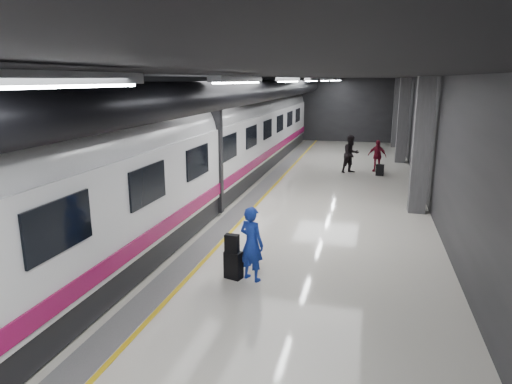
# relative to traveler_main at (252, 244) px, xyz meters

# --- Properties ---
(ground) EXTENTS (40.00, 40.00, 0.00)m
(ground) POSITION_rel_traveler_main_xyz_m (-0.47, 4.64, -0.85)
(ground) COLOR beige
(ground) RESTS_ON ground
(platform_hall) EXTENTS (10.02, 40.02, 4.51)m
(platform_hall) POSITION_rel_traveler_main_xyz_m (-0.76, 5.60, 2.68)
(platform_hall) COLOR black
(platform_hall) RESTS_ON ground
(train) EXTENTS (3.05, 38.00, 4.05)m
(train) POSITION_rel_traveler_main_xyz_m (-3.72, 4.64, 1.22)
(train) COLOR black
(train) RESTS_ON ground
(traveler_main) EXTENTS (0.74, 0.63, 1.71)m
(traveler_main) POSITION_rel_traveler_main_xyz_m (0.00, 0.00, 0.00)
(traveler_main) COLOR #1A2FC5
(traveler_main) RESTS_ON ground
(suitcase_main) EXTENTS (0.44, 0.35, 0.63)m
(suitcase_main) POSITION_rel_traveler_main_xyz_m (-0.42, -0.03, -0.54)
(suitcase_main) COLOR black
(suitcase_main) RESTS_ON ground
(shoulder_bag) EXTENTS (0.32, 0.19, 0.42)m
(shoulder_bag) POSITION_rel_traveler_main_xyz_m (-0.44, -0.06, -0.01)
(shoulder_bag) COLOR black
(shoulder_bag) RESTS_ON suitcase_main
(traveler_far_a) EXTENTS (1.13, 1.10, 1.83)m
(traveler_far_a) POSITION_rel_traveler_main_xyz_m (1.57, 12.93, 0.06)
(traveler_far_a) COLOR black
(traveler_far_a) RESTS_ON ground
(traveler_far_b) EXTENTS (0.97, 0.62, 1.54)m
(traveler_far_b) POSITION_rel_traveler_main_xyz_m (2.80, 13.61, -0.08)
(traveler_far_b) COLOR maroon
(traveler_far_b) RESTS_ON ground
(suitcase_far) EXTENTS (0.39, 0.27, 0.53)m
(suitcase_far) POSITION_rel_traveler_main_xyz_m (2.96, 12.61, -0.59)
(suitcase_far) COLOR black
(suitcase_far) RESTS_ON ground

